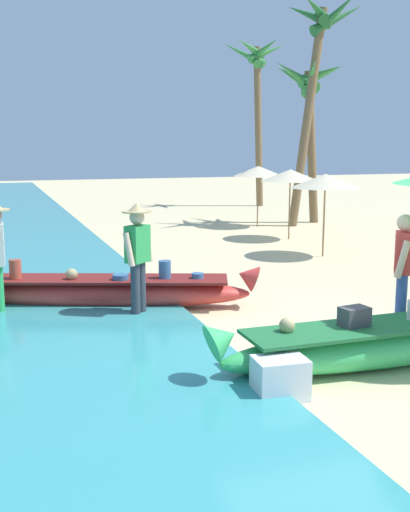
{
  "coord_description": "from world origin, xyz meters",
  "views": [
    {
      "loc": [
        -4.04,
        -6.44,
        2.57
      ],
      "look_at": [
        -1.01,
        2.21,
        0.9
      ],
      "focal_mm": 43.09,
      "sensor_mm": 36.0,
      "label": 1
    }
  ],
  "objects": [
    {
      "name": "ground_plane",
      "position": [
        0.0,
        0.0,
        0.0
      ],
      "size": [
        80.0,
        80.0,
        0.0
      ],
      "primitive_type": "plane",
      "color": "beige"
    },
    {
      "name": "boat_green_foreground",
      "position": [
        0.35,
        -0.64,
        0.28
      ],
      "size": [
        4.72,
        0.76,
        0.79
      ],
      "color": "#38B760",
      "rests_on": "ground"
    },
    {
      "name": "boat_red_midground",
      "position": [
        -2.37,
        3.05,
        0.27
      ],
      "size": [
        4.73,
        2.21,
        0.79
      ],
      "color": "red",
      "rests_on": "ground"
    },
    {
      "name": "person_vendor_hatted",
      "position": [
        -2.04,
        2.25,
        1.01
      ],
      "size": [
        0.54,
        0.5,
        1.74
      ],
      "color": "#333842",
      "rests_on": "ground"
    },
    {
      "name": "person_tourist_customer",
      "position": [
        0.99,
        0.1,
        0.96
      ],
      "size": [
        0.47,
        0.56,
        1.69
      ],
      "color": "#3D5BA8",
      "rests_on": "ground"
    },
    {
      "name": "parasol_row_0",
      "position": [
        3.21,
        5.93,
        1.75
      ],
      "size": [
        1.6,
        1.6,
        1.91
      ],
      "color": "#8E6B47",
      "rests_on": "ground"
    },
    {
      "name": "parasol_row_1",
      "position": [
        3.68,
        8.57,
        1.75
      ],
      "size": [
        1.6,
        1.6,
        1.91
      ],
      "color": "#8E6B47",
      "rests_on": "ground"
    },
    {
      "name": "parasol_row_2",
      "position": [
        3.93,
        11.24,
        1.75
      ],
      "size": [
        1.6,
        1.6,
        1.91
      ],
      "color": "#8E6B47",
      "rests_on": "ground"
    },
    {
      "name": "palm_tree_tall_inland",
      "position": [
        6.57,
        17.41,
        5.34
      ],
      "size": [
        2.57,
        2.64,
        6.82
      ],
      "color": "brown",
      "rests_on": "ground"
    },
    {
      "name": "palm_tree_leaning_seaward",
      "position": [
        5.82,
        11.03,
        5.47
      ],
      "size": [
        2.61,
        2.77,
        7.03
      ],
      "color": "brown",
      "rests_on": "ground"
    },
    {
      "name": "palm_tree_mid_cluster",
      "position": [
        5.83,
        11.67,
        4.24
      ],
      "size": [
        2.7,
        3.02,
        5.23
      ],
      "color": "brown",
      "rests_on": "ground"
    },
    {
      "name": "cooler_box",
      "position": [
        -1.35,
        -1.1,
        0.22
      ],
      "size": [
        0.56,
        0.43,
        0.43
      ],
      "primitive_type": "cube",
      "rotation": [
        0.0,
        0.0,
        -0.07
      ],
      "color": "silver",
      "rests_on": "ground"
    }
  ]
}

